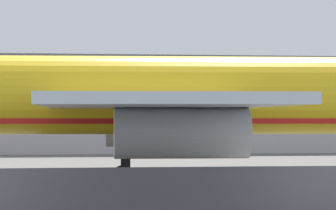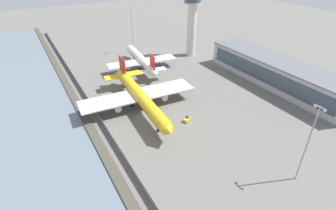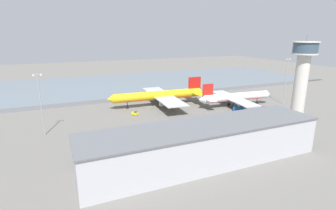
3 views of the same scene
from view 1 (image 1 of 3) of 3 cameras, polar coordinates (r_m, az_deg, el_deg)
ground_plane at (r=59.32m, az=6.38°, el=-4.96°), size 500.00×500.00×0.00m
cargo_jet_yellow at (r=58.74m, az=-0.06°, el=0.38°), size 53.89×46.76×14.45m
terminal_building at (r=124.48m, az=1.06°, el=0.00°), size 73.53×17.11×11.72m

